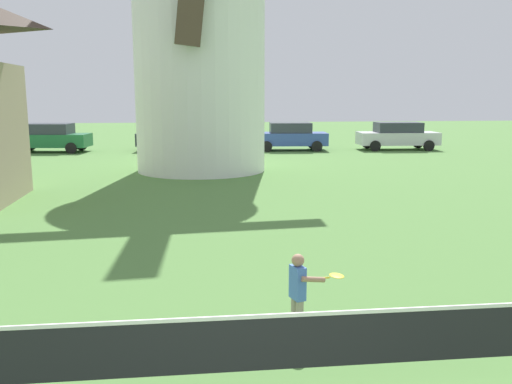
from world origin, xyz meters
name	(u,v)px	position (x,y,z in m)	size (l,w,h in m)	color
windmill	(199,9)	(-0.20, 19.94, 6.46)	(8.25, 6.02, 13.00)	white
tennis_net	(279,342)	(0.30, 2.33, 0.69)	(5.79, 0.06, 1.10)	#238E4C
player_far	(300,289)	(0.82, 3.95, 0.62)	(0.74, 0.36, 1.10)	#9E937F
parked_car_green	(50,137)	(-8.36, 28.21, 0.81)	(4.41, 2.28, 1.56)	#1E6638
parked_car_black	(175,136)	(-1.53, 28.16, 0.81)	(4.35, 2.28, 1.56)	#1E232D
parked_car_blue	(290,136)	(4.93, 27.67, 0.81)	(4.20, 2.12, 1.56)	#334C99
parked_car_silver	(398,136)	(11.10, 27.32, 0.81)	(4.58, 2.07, 1.56)	silver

